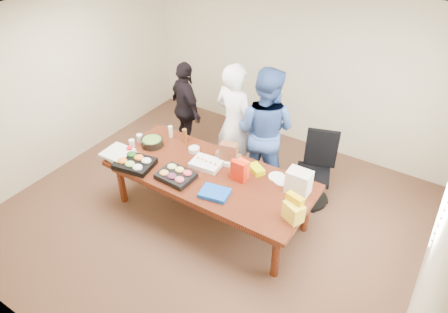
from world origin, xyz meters
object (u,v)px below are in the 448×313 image
Objects in this scene: person_center at (235,124)px; salad_bowl at (152,142)px; conference_table at (210,194)px; person_right at (264,130)px; office_chair at (313,172)px; sheet_cake at (206,164)px.

person_center reaches higher than salad_bowl.
person_right reaches higher than conference_table.
person_center reaches higher than conference_table.
salad_bowl is (-2.15, -0.95, 0.27)m from office_chair.
person_right is (-0.81, -0.01, 0.43)m from office_chair.
person_center is (-1.27, -0.08, 0.42)m from office_chair.
person_center is (-0.20, 0.97, 0.58)m from conference_table.
office_chair is at bearing 32.10° from sheet_cake.
salad_bowl is (-1.08, 0.10, 0.43)m from conference_table.
office_chair is 3.31× the size of salad_bowl.
person_center is 0.99× the size of person_right.
sheet_cake is 1.24× the size of salad_bowl.
sheet_cake is (0.08, -0.85, -0.17)m from person_center.
person_center is 0.87m from sheet_cake.
conference_table is 1.15m from person_center.
conference_table is at bearing -48.04° from sheet_cake.
conference_table is at bearing -5.11° from salad_bowl.
person_right is 1.64m from salad_bowl.
salad_bowl is at bearing 174.89° from conference_table.
conference_table is 0.44m from sheet_cake.
person_right is 1.02m from sheet_cake.
conference_table is 8.63× the size of salad_bowl.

